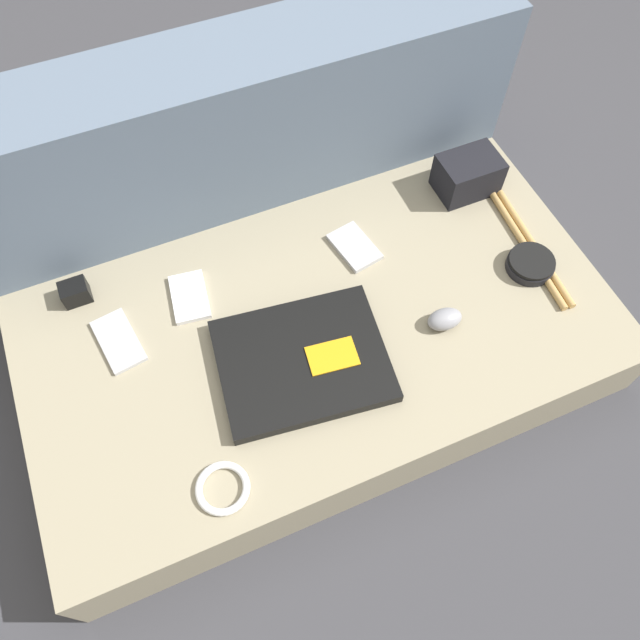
{
  "coord_description": "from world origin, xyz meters",
  "views": [
    {
      "loc": [
        -0.23,
        -0.55,
        1.19
      ],
      "look_at": [
        0.0,
        0.0,
        0.17
      ],
      "focal_mm": 35.0,
      "sensor_mm": 36.0,
      "label": 1
    }
  ],
  "objects_px": {
    "phone_silver": "(190,297)",
    "phone_small": "(354,247)",
    "phone_black": "(119,341)",
    "laptop": "(303,361)",
    "charger_brick": "(75,292)",
    "camera_pouch": "(468,175)",
    "computer_mouse": "(445,319)",
    "speaker_puck": "(531,264)"
  },
  "relations": [
    {
      "from": "computer_mouse",
      "to": "phone_silver",
      "type": "relative_size",
      "value": 0.6
    },
    {
      "from": "phone_black",
      "to": "phone_silver",
      "type": "bearing_deg",
      "value": 6.78
    },
    {
      "from": "laptop",
      "to": "computer_mouse",
      "type": "height_order",
      "value": "computer_mouse"
    },
    {
      "from": "phone_silver",
      "to": "camera_pouch",
      "type": "distance_m",
      "value": 0.64
    },
    {
      "from": "speaker_puck",
      "to": "phone_small",
      "type": "xyz_separation_m",
      "value": [
        -0.31,
        0.18,
        -0.01
      ]
    },
    {
      "from": "speaker_puck",
      "to": "camera_pouch",
      "type": "bearing_deg",
      "value": 93.63
    },
    {
      "from": "computer_mouse",
      "to": "speaker_puck",
      "type": "xyz_separation_m",
      "value": [
        0.22,
        0.05,
        -0.01
      ]
    },
    {
      "from": "laptop",
      "to": "charger_brick",
      "type": "distance_m",
      "value": 0.47
    },
    {
      "from": "speaker_puck",
      "to": "camera_pouch",
      "type": "distance_m",
      "value": 0.24
    },
    {
      "from": "computer_mouse",
      "to": "phone_small",
      "type": "height_order",
      "value": "computer_mouse"
    },
    {
      "from": "speaker_puck",
      "to": "camera_pouch",
      "type": "height_order",
      "value": "camera_pouch"
    },
    {
      "from": "laptop",
      "to": "charger_brick",
      "type": "relative_size",
      "value": 6.38
    },
    {
      "from": "phone_small",
      "to": "camera_pouch",
      "type": "bearing_deg",
      "value": 0.38
    },
    {
      "from": "laptop",
      "to": "camera_pouch",
      "type": "bearing_deg",
      "value": 35.31
    },
    {
      "from": "charger_brick",
      "to": "laptop",
      "type": "bearing_deg",
      "value": -41.0
    },
    {
      "from": "charger_brick",
      "to": "speaker_puck",
      "type": "bearing_deg",
      "value": -18.42
    },
    {
      "from": "phone_black",
      "to": "camera_pouch",
      "type": "distance_m",
      "value": 0.8
    },
    {
      "from": "phone_black",
      "to": "charger_brick",
      "type": "relative_size",
      "value": 2.58
    },
    {
      "from": "computer_mouse",
      "to": "speaker_puck",
      "type": "relative_size",
      "value": 0.74
    },
    {
      "from": "laptop",
      "to": "computer_mouse",
      "type": "distance_m",
      "value": 0.28
    },
    {
      "from": "laptop",
      "to": "speaker_puck",
      "type": "xyz_separation_m",
      "value": [
        0.5,
        0.02,
        0.0
      ]
    },
    {
      "from": "computer_mouse",
      "to": "phone_small",
      "type": "xyz_separation_m",
      "value": [
        -0.08,
        0.23,
        -0.01
      ]
    },
    {
      "from": "phone_black",
      "to": "phone_small",
      "type": "xyz_separation_m",
      "value": [
        0.5,
        0.03,
        0.0
      ]
    },
    {
      "from": "phone_silver",
      "to": "phone_small",
      "type": "relative_size",
      "value": 1.0
    },
    {
      "from": "computer_mouse",
      "to": "charger_brick",
      "type": "xyz_separation_m",
      "value": [
        -0.63,
        0.33,
        0.0
      ]
    },
    {
      "from": "computer_mouse",
      "to": "phone_black",
      "type": "height_order",
      "value": "computer_mouse"
    },
    {
      "from": "phone_silver",
      "to": "phone_black",
      "type": "bearing_deg",
      "value": -156.86
    },
    {
      "from": "phone_black",
      "to": "phone_small",
      "type": "bearing_deg",
      "value": -5.56
    },
    {
      "from": "computer_mouse",
      "to": "phone_silver",
      "type": "xyz_separation_m",
      "value": [
        -0.43,
        0.25,
        -0.01
      ]
    },
    {
      "from": "computer_mouse",
      "to": "phone_black",
      "type": "relative_size",
      "value": 0.53
    },
    {
      "from": "speaker_puck",
      "to": "camera_pouch",
      "type": "xyz_separation_m",
      "value": [
        -0.02,
        0.24,
        0.03
      ]
    },
    {
      "from": "camera_pouch",
      "to": "charger_brick",
      "type": "distance_m",
      "value": 0.84
    },
    {
      "from": "laptop",
      "to": "phone_small",
      "type": "relative_size",
      "value": 2.8
    },
    {
      "from": "laptop",
      "to": "speaker_puck",
      "type": "height_order",
      "value": "same"
    },
    {
      "from": "phone_silver",
      "to": "phone_small",
      "type": "height_order",
      "value": "same"
    },
    {
      "from": "speaker_puck",
      "to": "phone_small",
      "type": "height_order",
      "value": "speaker_puck"
    },
    {
      "from": "laptop",
      "to": "phone_small",
      "type": "height_order",
      "value": "laptop"
    },
    {
      "from": "computer_mouse",
      "to": "camera_pouch",
      "type": "distance_m",
      "value": 0.35
    },
    {
      "from": "phone_small",
      "to": "charger_brick",
      "type": "bearing_deg",
      "value": 159.13
    },
    {
      "from": "phone_silver",
      "to": "camera_pouch",
      "type": "height_order",
      "value": "camera_pouch"
    },
    {
      "from": "laptop",
      "to": "phone_black",
      "type": "bearing_deg",
      "value": 156.9
    },
    {
      "from": "speaker_puck",
      "to": "phone_small",
      "type": "distance_m",
      "value": 0.36
    }
  ]
}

